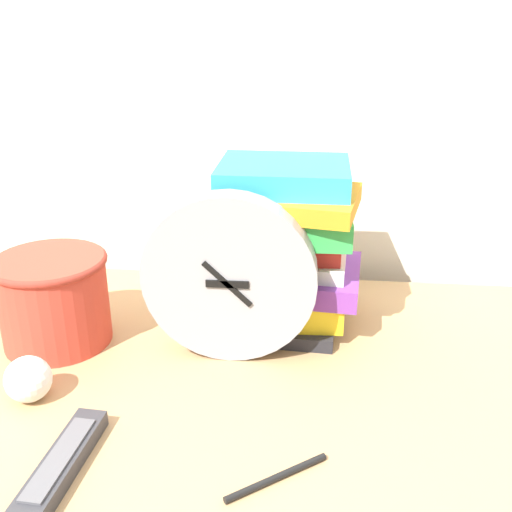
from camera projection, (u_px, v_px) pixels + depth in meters
wall_back at (232, 7)px, 1.03m from camera, size 6.00×0.04×2.40m
desk_clock at (229, 278)px, 0.84m from camera, size 0.25×0.04×0.25m
book_stack at (280, 249)px, 0.94m from camera, size 0.26×0.21×0.26m
basket at (53, 297)px, 0.90m from camera, size 0.17×0.17×0.14m
tv_remote at (61, 465)px, 0.66m from camera, size 0.05×0.18×0.02m
crumpled_paper_ball at (28, 379)px, 0.78m from camera, size 0.06×0.06×0.06m
pen at (277, 477)px, 0.65m from camera, size 0.11×0.08×0.01m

